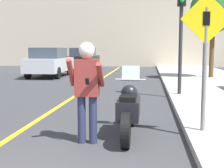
# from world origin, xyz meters

# --- Properties ---
(road_center_line) EXTENTS (0.12, 36.00, 0.01)m
(road_center_line) POSITION_xyz_m (-0.60, 6.00, 0.00)
(road_center_line) COLOR yellow
(road_center_line) RESTS_ON ground
(building_backdrop) EXTENTS (28.00, 1.20, 7.61)m
(building_backdrop) POSITION_xyz_m (0.00, 26.00, 3.80)
(building_backdrop) COLOR beige
(building_backdrop) RESTS_ON ground
(motorcycle) EXTENTS (0.62, 2.12, 1.28)m
(motorcycle) POSITION_xyz_m (1.55, 2.97, 0.50)
(motorcycle) COLOR black
(motorcycle) RESTS_ON ground
(person_biker) EXTENTS (0.59, 0.48, 1.74)m
(person_biker) POSITION_xyz_m (0.87, 2.39, 1.07)
(person_biker) COLOR #282D4C
(person_biker) RESTS_ON ground
(crossing_sign) EXTENTS (0.91, 0.08, 2.46)m
(crossing_sign) POSITION_xyz_m (2.91, 2.93, 1.63)
(crossing_sign) COLOR slate
(crossing_sign) RESTS_ON sidewalk_curb
(traffic_light) EXTENTS (0.26, 0.30, 3.59)m
(traffic_light) POSITION_xyz_m (2.94, 7.57, 2.65)
(traffic_light) COLOR #2D2D30
(traffic_light) RESTS_ON sidewalk_curb
(street_tree) EXTENTS (2.35, 2.35, 4.62)m
(street_tree) POSITION_xyz_m (5.15, 13.86, 3.57)
(street_tree) COLOR brown
(street_tree) RESTS_ON sidewalk_curb
(parked_car_silver) EXTENTS (1.88, 4.20, 1.68)m
(parked_car_silver) POSITION_xyz_m (-3.76, 14.69, 0.86)
(parked_car_silver) COLOR black
(parked_car_silver) RESTS_ON ground
(parked_car_black) EXTENTS (1.88, 4.20, 1.68)m
(parked_car_black) POSITION_xyz_m (-2.98, 20.40, 0.86)
(parked_car_black) COLOR black
(parked_car_black) RESTS_ON ground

